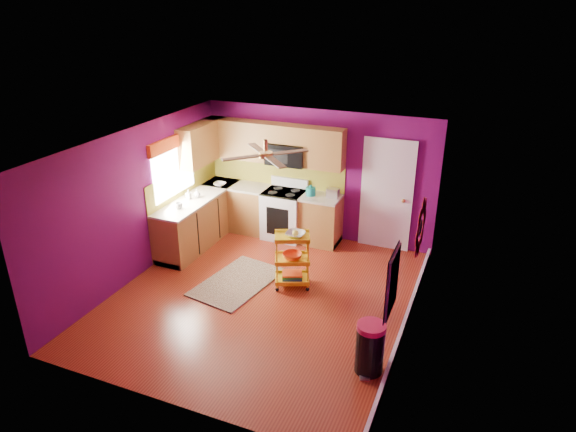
% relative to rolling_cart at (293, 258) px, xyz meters
% --- Properties ---
extents(ground, '(5.00, 5.00, 0.00)m').
position_rel_rolling_cart_xyz_m(ground, '(-0.30, -0.51, -0.51)').
color(ground, maroon).
rests_on(ground, ground).
extents(room_envelope, '(4.54, 5.04, 2.52)m').
position_rel_rolling_cart_xyz_m(room_envelope, '(-0.27, -0.51, 1.12)').
color(room_envelope, '#600B53').
rests_on(room_envelope, ground).
extents(lower_cabinets, '(2.81, 2.31, 0.94)m').
position_rel_rolling_cart_xyz_m(lower_cabinets, '(-1.65, 1.31, -0.08)').
color(lower_cabinets, brown).
rests_on(lower_cabinets, ground).
extents(electric_range, '(0.76, 0.66, 1.13)m').
position_rel_rolling_cart_xyz_m(electric_range, '(-0.85, 1.67, -0.03)').
color(electric_range, white).
rests_on(electric_range, ground).
extents(upper_cabinetry, '(2.80, 2.30, 1.26)m').
position_rel_rolling_cart_xyz_m(upper_cabinetry, '(-1.54, 1.67, 1.29)').
color(upper_cabinetry, brown).
rests_on(upper_cabinetry, ground).
extents(left_window, '(0.08, 1.35, 1.08)m').
position_rel_rolling_cart_xyz_m(left_window, '(-2.52, 0.54, 1.22)').
color(left_window, white).
rests_on(left_window, ground).
extents(panel_door, '(0.95, 0.11, 2.15)m').
position_rel_rolling_cart_xyz_m(panel_door, '(1.05, 1.96, 0.51)').
color(panel_door, white).
rests_on(panel_door, ground).
extents(right_wall_art, '(0.04, 2.74, 1.04)m').
position_rel_rolling_cart_xyz_m(right_wall_art, '(1.93, -0.84, 0.93)').
color(right_wall_art, black).
rests_on(right_wall_art, ground).
extents(ceiling_fan, '(1.01, 1.01, 0.26)m').
position_rel_rolling_cart_xyz_m(ceiling_fan, '(-0.30, -0.31, 1.78)').
color(ceiling_fan, '#BF8C3F').
rests_on(ceiling_fan, ground).
extents(shag_rug, '(1.20, 1.70, 0.02)m').
position_rel_rolling_cart_xyz_m(shag_rug, '(-0.88, -0.27, -0.50)').
color(shag_rug, black).
rests_on(shag_rug, ground).
extents(rolling_cart, '(0.67, 0.59, 1.00)m').
position_rel_rolling_cart_xyz_m(rolling_cart, '(0.00, 0.00, 0.00)').
color(rolling_cart, yellow).
rests_on(rolling_cart, ground).
extents(trash_can, '(0.47, 0.47, 0.70)m').
position_rel_rolling_cart_xyz_m(trash_can, '(1.67, -1.55, -0.17)').
color(trash_can, black).
rests_on(trash_can, ground).
extents(teal_kettle, '(0.18, 0.18, 0.21)m').
position_rel_rolling_cart_xyz_m(teal_kettle, '(-0.32, 1.69, 0.51)').
color(teal_kettle, '#128880').
rests_on(teal_kettle, lower_cabinets).
extents(toaster, '(0.22, 0.15, 0.18)m').
position_rel_rolling_cart_xyz_m(toaster, '(0.10, 1.73, 0.52)').
color(toaster, beige).
rests_on(toaster, lower_cabinets).
extents(soap_bottle_a, '(0.08, 0.08, 0.18)m').
position_rel_rolling_cart_xyz_m(soap_bottle_a, '(-2.33, 0.65, 0.52)').
color(soap_bottle_a, '#EA3F72').
rests_on(soap_bottle_a, lower_cabinets).
extents(soap_bottle_b, '(0.13, 0.13, 0.16)m').
position_rel_rolling_cart_xyz_m(soap_bottle_b, '(-2.22, 0.78, 0.51)').
color(soap_bottle_b, white).
rests_on(soap_bottle_b, lower_cabinets).
extents(counter_dish, '(0.23, 0.23, 0.06)m').
position_rel_rolling_cart_xyz_m(counter_dish, '(-2.15, 1.50, 0.45)').
color(counter_dish, white).
rests_on(counter_dish, lower_cabinets).
extents(counter_cup, '(0.14, 0.14, 0.11)m').
position_rel_rolling_cart_xyz_m(counter_cup, '(-2.24, 0.19, 0.48)').
color(counter_cup, white).
rests_on(counter_cup, lower_cabinets).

